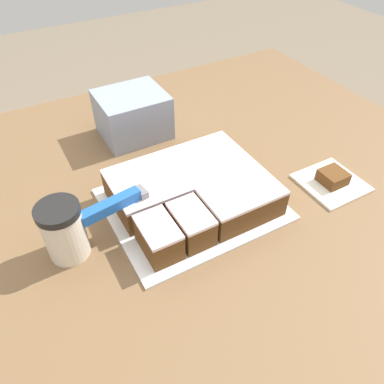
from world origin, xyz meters
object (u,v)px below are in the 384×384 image
Objects in this scene: cake at (193,191)px; coffee_cup at (64,231)px; storage_box at (133,115)px; brownie at (333,177)px; cake_board at (192,204)px; knife at (132,197)px.

cake is 2.59× the size of coffee_cup.
storage_box is at bearing 49.77° from coffee_cup.
coffee_cup is at bearing 170.47° from brownie.
coffee_cup is at bearing -179.75° from cake.
cake_board is 1.14× the size of cake.
cake reaches higher than brownie.
coffee_cup is 0.70× the size of storage_box.
coffee_cup is (-0.27, -0.00, 0.02)m from cake.
knife is 6.19× the size of brownie.
storage_box is (-0.31, 0.41, 0.04)m from brownie.
brownie is (0.44, -0.10, -0.06)m from knife.
cake_board is at bearing 163.00° from brownie.
storage_box is at bearing 90.22° from cake.
brownie is at bearing -17.00° from cake_board.
cake_board is 0.33m from brownie.
coffee_cup is at bearing -130.23° from storage_box.
cake_board is 6.39× the size of brownie.
coffee_cup is 2.16× the size of brownie.
storage_box is (-0.00, 0.31, 0.02)m from cake.
knife is (-0.13, 0.00, 0.04)m from cake.
coffee_cup is (-0.27, 0.00, 0.06)m from cake_board.
cake is at bearing 162.41° from brownie.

